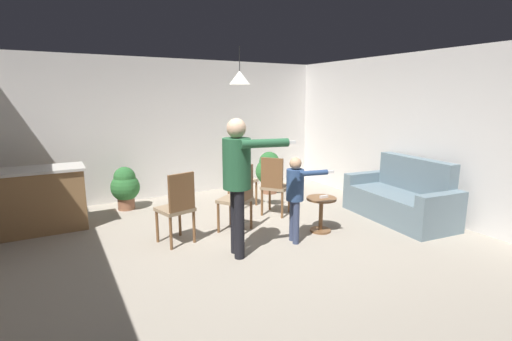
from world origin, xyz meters
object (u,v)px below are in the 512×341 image
(couch_floral, at_px, (401,199))
(spare_remote_on_table, at_px, (324,197))
(kitchen_counter, at_px, (40,200))
(potted_plant_by_wall, at_px, (125,186))
(side_table_by_couch, at_px, (321,210))
(dining_chair_near_wall, at_px, (239,196))
(potted_plant_corner, at_px, (269,170))
(person_child, at_px, (296,190))
(dining_chair_centre_back, at_px, (178,205))
(dining_chair_spare, at_px, (274,184))
(dining_chair_by_counter, at_px, (239,177))
(person_adult, at_px, (238,172))

(couch_floral, xyz_separation_m, spare_remote_on_table, (-1.49, 0.15, 0.21))
(kitchen_counter, bearing_deg, potted_plant_by_wall, 21.49)
(side_table_by_couch, relative_size, spare_remote_on_table, 4.00)
(kitchen_counter, xyz_separation_m, dining_chair_near_wall, (2.56, -1.47, 0.07))
(kitchen_counter, distance_m, potted_plant_corner, 4.13)
(person_child, distance_m, dining_chair_centre_back, 1.60)
(couch_floral, bearing_deg, kitchen_counter, 72.32)
(dining_chair_centre_back, xyz_separation_m, spare_remote_on_table, (2.01, -0.59, -0.01))
(dining_chair_spare, xyz_separation_m, potted_plant_corner, (0.70, 1.31, -0.07))
(potted_plant_corner, bearing_deg, dining_chair_spare, -117.87)
(potted_plant_by_wall, xyz_separation_m, spare_remote_on_table, (2.34, -2.60, 0.12))
(dining_chair_spare, relative_size, spare_remote_on_table, 7.69)
(person_child, height_order, potted_plant_corner, person_child)
(kitchen_counter, distance_m, side_table_by_couch, 4.16)
(person_child, xyz_separation_m, dining_chair_near_wall, (-0.49, 0.74, -0.19))
(person_child, relative_size, spare_remote_on_table, 9.12)
(potted_plant_corner, bearing_deg, dining_chair_by_counter, -150.10)
(person_child, bearing_deg, side_table_by_couch, 116.14)
(couch_floral, relative_size, kitchen_counter, 1.49)
(dining_chair_by_counter, bearing_deg, dining_chair_spare, 4.97)
(kitchen_counter, distance_m, spare_remote_on_table, 4.19)
(couch_floral, relative_size, dining_chair_by_counter, 1.88)
(dining_chair_near_wall, distance_m, potted_plant_by_wall, 2.35)
(dining_chair_spare, bearing_deg, dining_chair_by_counter, 162.75)
(person_child, xyz_separation_m, dining_chair_spare, (0.38, 1.15, -0.19))
(person_child, distance_m, potted_plant_corner, 2.70)
(person_adult, relative_size, dining_chair_by_counter, 1.73)
(dining_chair_by_counter, bearing_deg, person_adult, -42.10)
(dining_chair_spare, bearing_deg, potted_plant_by_wall, -163.88)
(spare_remote_on_table, bearing_deg, side_table_by_couch, 129.91)
(kitchen_counter, height_order, person_child, person_child)
(kitchen_counter, xyz_separation_m, side_table_by_couch, (3.61, -2.06, -0.15))
(couch_floral, bearing_deg, potted_plant_by_wall, 60.25)
(side_table_by_couch, distance_m, dining_chair_spare, 1.04)
(side_table_by_couch, relative_size, dining_chair_spare, 0.52)
(person_adult, relative_size, dining_chair_spare, 1.73)
(couch_floral, distance_m, kitchen_counter, 5.60)
(kitchen_counter, relative_size, person_adult, 0.73)
(side_table_by_couch, height_order, dining_chair_spare, dining_chair_spare)
(dining_chair_centre_back, relative_size, potted_plant_by_wall, 1.30)
(dining_chair_near_wall, bearing_deg, side_table_by_couch, -64.10)
(dining_chair_centre_back, xyz_separation_m, potted_plant_by_wall, (-0.32, 2.01, -0.12))
(kitchen_counter, bearing_deg, spare_remote_on_table, -29.88)
(kitchen_counter, height_order, spare_remote_on_table, kitchen_counter)
(dining_chair_by_counter, height_order, dining_chair_near_wall, same)
(kitchen_counter, distance_m, dining_chair_by_counter, 3.16)
(person_adult, xyz_separation_m, dining_chair_spare, (1.25, 1.16, -0.53))
(side_table_by_couch, xyz_separation_m, dining_chair_spare, (-0.19, 1.00, 0.22))
(dining_chair_by_counter, relative_size, potted_plant_by_wall, 1.30)
(kitchen_counter, height_order, dining_chair_centre_back, dining_chair_centre_back)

